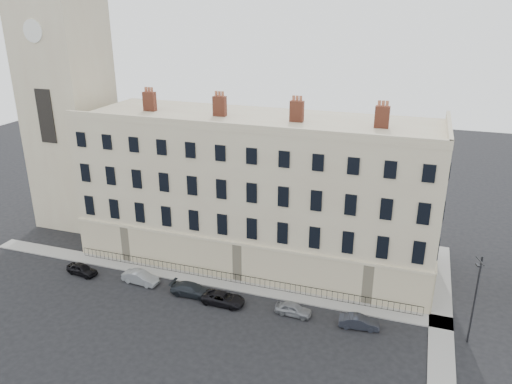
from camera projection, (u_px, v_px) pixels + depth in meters
ground at (279, 327)px, 42.26m from camera, size 160.00×160.00×0.00m
terrace at (257, 190)px, 51.98m from camera, size 36.22×12.22×17.00m
church_tower at (64, 69)px, 57.01m from camera, size 8.00×8.13×44.00m
pavement_terrace at (197, 278)px, 49.66m from camera, size 48.00×2.00×0.12m
pavement_east_return at (441, 304)px, 45.43m from camera, size 2.00×24.00×0.12m
railings at (236, 279)px, 48.64m from camera, size 35.00×0.04×0.96m
car_a at (82, 269)px, 50.31m from camera, size 3.50×1.81×1.14m
car_b at (140, 278)px, 48.71m from camera, size 3.81×1.59×1.23m
car_c at (192, 290)px, 46.69m from camera, size 4.10×1.69×1.19m
car_d at (223, 298)px, 45.37m from camera, size 4.01×1.91×1.10m
car_e at (293, 309)px, 43.77m from camera, size 3.30×1.46×1.10m
car_f at (359, 322)px, 42.02m from camera, size 3.50×1.58×1.11m
streetlamp at (475, 296)px, 38.82m from camera, size 0.65×1.64×7.82m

